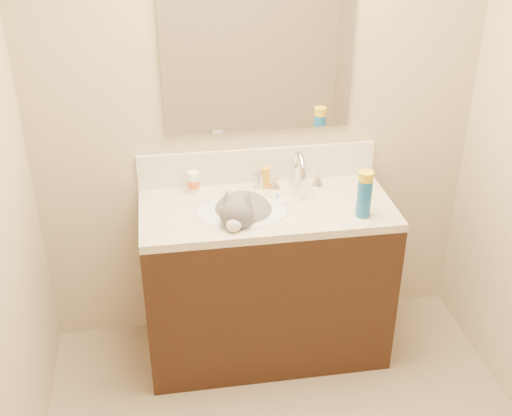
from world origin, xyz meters
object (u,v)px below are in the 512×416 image
object	(u,v)px
pill_bottle	(193,182)
amber_bottle	(266,178)
faucet	(298,174)
cat	(243,217)
silver_jar	(260,181)
basin	(243,224)
spray_can	(364,198)
vanity_cabinet	(266,283)

from	to	relation	value
pill_bottle	amber_bottle	size ratio (longest dim) A/B	1.00
faucet	pill_bottle	bearing A→B (deg)	173.17
pill_bottle	cat	bearing A→B (deg)	-48.42
cat	silver_jar	bearing A→B (deg)	82.43
basin	pill_bottle	distance (m)	0.33
faucet	spray_can	distance (m)	0.38
vanity_cabinet	silver_jar	world-z (taller)	silver_jar
vanity_cabinet	amber_bottle	bearing A→B (deg)	81.91
faucet	amber_bottle	world-z (taller)	faucet
cat	pill_bottle	bearing A→B (deg)	150.80
basin	spray_can	xyz separation A→B (m)	(0.54, -0.13, 0.16)
cat	amber_bottle	xyz separation A→B (m)	(0.15, 0.23, 0.08)
cat	vanity_cabinet	bearing A→B (deg)	36.24
cat	silver_jar	size ratio (longest dim) A/B	6.81
cat	spray_can	size ratio (longest dim) A/B	2.42
faucet	spray_can	size ratio (longest dim) A/B	1.52
pill_bottle	spray_can	bearing A→B (deg)	-25.68
amber_bottle	silver_jar	bearing A→B (deg)	159.32
pill_bottle	amber_bottle	distance (m)	0.36
pill_bottle	faucet	bearing A→B (deg)	-6.83
pill_bottle	vanity_cabinet	bearing A→B (deg)	-30.94
basin	amber_bottle	size ratio (longest dim) A/B	4.21
pill_bottle	amber_bottle	bearing A→B (deg)	-1.13
basin	amber_bottle	distance (m)	0.29
vanity_cabinet	silver_jar	xyz separation A→B (m)	(-0.00, 0.20, 0.48)
vanity_cabinet	cat	bearing A→B (deg)	-162.98
vanity_cabinet	spray_can	bearing A→B (deg)	-21.17
amber_bottle	cat	bearing A→B (deg)	-123.10
silver_jar	faucet	bearing A→B (deg)	-19.69
vanity_cabinet	cat	size ratio (longest dim) A/B	2.68
vanity_cabinet	basin	size ratio (longest dim) A/B	2.67
faucet	cat	xyz separation A→B (m)	(-0.30, -0.17, -0.11)
silver_jar	spray_can	xyz separation A→B (m)	(0.42, -0.36, 0.06)
vanity_cabinet	pill_bottle	xyz separation A→B (m)	(-0.33, 0.20, 0.50)
vanity_cabinet	pill_bottle	distance (m)	0.63
basin	amber_bottle	world-z (taller)	amber_bottle
pill_bottle	silver_jar	bearing A→B (deg)	0.62
pill_bottle	silver_jar	world-z (taller)	pill_bottle
amber_bottle	spray_can	xyz separation A→B (m)	(0.39, -0.35, 0.04)
pill_bottle	silver_jar	xyz separation A→B (m)	(0.33, 0.00, -0.02)
cat	faucet	bearing A→B (deg)	49.24
vanity_cabinet	pill_bottle	bearing A→B (deg)	149.06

